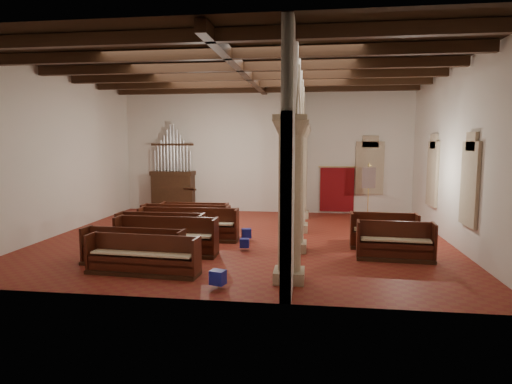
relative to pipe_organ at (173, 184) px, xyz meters
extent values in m
plane|color=maroon|center=(4.50, -5.50, -1.37)|extent=(14.00, 14.00, 0.00)
plane|color=black|center=(4.50, -5.50, 4.63)|extent=(14.00, 14.00, 0.00)
cube|color=silver|center=(4.50, 0.50, 1.63)|extent=(14.00, 0.02, 6.00)
cube|color=silver|center=(4.50, -11.50, 1.63)|extent=(14.00, 0.02, 6.00)
cube|color=silver|center=(-2.50, -5.50, 1.63)|extent=(0.02, 12.00, 6.00)
cube|color=silver|center=(11.50, -5.50, 1.63)|extent=(0.02, 12.00, 6.00)
cube|color=tan|center=(6.30, -10.00, -1.22)|extent=(0.75, 0.75, 0.30)
cylinder|color=tan|center=(6.30, -10.00, 0.58)|extent=(0.56, 0.56, 3.30)
cube|color=tan|center=(6.30, -7.00, -1.22)|extent=(0.75, 0.75, 0.30)
cylinder|color=tan|center=(6.30, -7.00, 0.58)|extent=(0.56, 0.56, 3.30)
cube|color=tan|center=(6.30, -4.00, -1.22)|extent=(0.75, 0.75, 0.30)
cylinder|color=tan|center=(6.30, -4.00, 0.58)|extent=(0.56, 0.56, 3.30)
cube|color=tan|center=(6.30, -1.00, -1.22)|extent=(0.75, 0.75, 0.30)
cylinder|color=tan|center=(6.30, -1.00, 0.58)|extent=(0.56, 0.56, 3.30)
cube|color=silver|center=(6.30, -5.50, 3.66)|extent=(0.25, 11.90, 1.93)
cube|color=#306E58|center=(11.48, -7.00, 0.83)|extent=(0.03, 1.00, 2.20)
cube|color=#306E58|center=(11.48, -3.00, 0.83)|extent=(0.03, 1.00, 2.20)
cube|color=#306E58|center=(9.50, 0.48, 0.83)|extent=(1.00, 0.03, 2.20)
cube|color=#311E0F|center=(0.00, 0.00, -0.47)|extent=(2.00, 0.80, 1.80)
cube|color=#311E0F|center=(0.00, 0.00, 0.53)|extent=(2.10, 0.85, 0.20)
cube|color=#3C1F13|center=(0.97, -0.27, -1.32)|extent=(0.51, 0.51, 0.10)
cube|color=#3C1F13|center=(0.97, -0.27, -0.81)|extent=(0.25, 0.25, 1.13)
cube|color=#3C1F13|center=(0.97, -0.35, -0.19)|extent=(0.55, 0.46, 0.20)
cube|color=maroon|center=(8.00, 0.42, -0.22)|extent=(1.60, 0.06, 2.10)
cylinder|color=gold|center=(8.00, 0.40, 0.88)|extent=(1.80, 0.04, 0.04)
cone|color=#311E0F|center=(9.22, -1.51, -1.31)|extent=(0.38, 0.38, 0.13)
cylinder|color=gold|center=(9.22, -1.51, -0.10)|extent=(0.04, 0.04, 2.53)
cylinder|color=gold|center=(9.22, -1.51, 1.06)|extent=(0.09, 0.74, 0.03)
cube|color=#20164F|center=(9.22, -1.53, 0.53)|extent=(0.58, 0.06, 0.90)
cube|color=navy|center=(4.66, -10.73, -1.10)|extent=(0.40, 0.36, 0.34)
cube|color=navy|center=(4.73, -7.16, -1.13)|extent=(0.30, 0.25, 0.29)
cube|color=#153D93|center=(4.57, -5.81, -1.11)|extent=(0.38, 0.34, 0.33)
cylinder|color=white|center=(1.38, -9.55, -1.21)|extent=(1.00, 0.43, 0.10)
cylinder|color=white|center=(1.60, -9.60, -1.21)|extent=(0.88, 0.27, 0.09)
cube|color=#311E0F|center=(2.48, -9.90, -1.32)|extent=(3.05, 0.87, 0.10)
cube|color=#47200F|center=(2.48, -9.95, -1.06)|extent=(2.88, 0.57, 0.44)
cube|color=#47200F|center=(2.48, -9.73, -0.81)|extent=(2.86, 0.26, 0.92)
cube|color=#47200F|center=(1.01, -9.88, -0.81)|extent=(0.11, 0.58, 0.92)
cube|color=#47200F|center=(3.95, -9.88, -0.81)|extent=(0.11, 0.58, 0.92)
cube|color=beige|center=(2.48, -9.95, -0.81)|extent=(2.76, 0.53, 0.05)
cube|color=#311E0F|center=(1.88, -9.16, -1.32)|extent=(2.97, 0.84, 0.10)
cube|color=#3F140D|center=(1.88, -9.20, -1.05)|extent=(2.80, 0.54, 0.44)
cube|color=#3F140D|center=(1.88, -8.98, -0.81)|extent=(2.78, 0.22, 0.93)
cube|color=#3F140D|center=(0.45, -9.14, -0.81)|extent=(0.10, 0.59, 0.93)
cube|color=#3F140D|center=(3.31, -9.14, -0.81)|extent=(0.10, 0.59, 0.93)
cube|color=beige|center=(1.88, -9.20, -0.81)|extent=(2.69, 0.49, 0.05)
cube|color=#311E0F|center=(2.44, -7.99, -1.32)|extent=(3.13, 0.77, 0.11)
cube|color=#3E1D0D|center=(2.44, -8.04, -1.01)|extent=(2.98, 0.44, 0.49)
cube|color=#3E1D0D|center=(2.44, -7.79, -0.74)|extent=(2.97, 0.08, 1.04)
cube|color=#3E1D0D|center=(0.91, -7.96, -0.74)|extent=(0.08, 0.66, 1.04)
cube|color=#3E1D0D|center=(3.97, -7.96, -0.74)|extent=(0.08, 0.66, 1.04)
cube|color=beige|center=(2.44, -8.04, -0.74)|extent=(2.86, 0.40, 0.05)
cube|color=#311E0F|center=(1.97, -7.19, -1.32)|extent=(2.85, 0.77, 0.11)
cube|color=#44200E|center=(1.97, -7.24, -1.02)|extent=(2.69, 0.44, 0.49)
cube|color=#44200E|center=(1.97, -6.99, -0.75)|extent=(2.69, 0.08, 1.03)
cube|color=#44200E|center=(0.58, -7.17, -0.75)|extent=(0.08, 0.65, 1.03)
cube|color=#44200E|center=(3.35, -7.17, -0.75)|extent=(0.08, 0.65, 1.03)
cube|color=beige|center=(1.97, -7.24, -0.75)|extent=(2.59, 0.40, 0.05)
cube|color=#311E0F|center=(2.55, -6.00, -1.32)|extent=(3.51, 0.84, 0.11)
cube|color=#3E1A0D|center=(2.55, -6.05, -1.02)|extent=(3.35, 0.51, 0.49)
cube|color=#3E1A0D|center=(2.55, -5.80, -0.75)|extent=(3.34, 0.16, 1.02)
cube|color=#3E1A0D|center=(0.84, -5.98, -0.75)|extent=(0.09, 0.65, 1.02)
cube|color=#3E1A0D|center=(4.26, -5.98, -0.75)|extent=(0.09, 0.65, 1.02)
cube|color=beige|center=(2.55, -6.05, -0.75)|extent=(3.21, 0.47, 0.05)
cube|color=#311E0F|center=(2.17, -5.10, -1.32)|extent=(3.32, 0.81, 0.10)
cube|color=#46100F|center=(2.17, -5.15, -1.03)|extent=(3.17, 0.49, 0.47)
cube|color=#46100F|center=(2.17, -4.91, -0.77)|extent=(3.16, 0.14, 1.00)
cube|color=#46100F|center=(0.55, -5.08, -0.77)|extent=(0.09, 0.63, 1.00)
cube|color=#46100F|center=(3.79, -5.08, -0.77)|extent=(0.09, 0.63, 1.00)
cube|color=beige|center=(2.17, -5.15, -0.77)|extent=(3.04, 0.44, 0.05)
cube|color=#311E0F|center=(2.23, -4.09, -1.32)|extent=(2.68, 0.75, 0.10)
cube|color=#44130E|center=(2.23, -4.14, -1.05)|extent=(2.52, 0.45, 0.45)
cube|color=#44130E|center=(2.23, -3.92, -0.80)|extent=(2.52, 0.13, 0.94)
cube|color=#44130E|center=(0.93, -4.08, -0.80)|extent=(0.08, 0.60, 0.94)
cube|color=#44130E|center=(3.52, -4.08, -0.80)|extent=(0.08, 0.60, 0.94)
cube|color=beige|center=(2.23, -4.14, -0.80)|extent=(2.42, 0.41, 0.05)
cube|color=#311E0F|center=(9.26, -7.62, -1.32)|extent=(2.23, 0.87, 0.11)
cube|color=#43110E|center=(9.26, -7.67, -1.03)|extent=(2.07, 0.54, 0.48)
cube|color=#43110E|center=(9.26, -7.43, -0.76)|extent=(2.04, 0.19, 1.01)
cube|color=#43110E|center=(8.20, -7.60, -0.76)|extent=(0.11, 0.64, 1.01)
cube|color=#43110E|center=(10.32, -7.60, -0.76)|extent=(0.11, 0.64, 1.01)
cube|color=beige|center=(9.26, -7.67, -0.76)|extent=(1.98, 0.50, 0.05)
cube|color=#311E0F|center=(9.15, -6.27, -1.32)|extent=(2.14, 0.84, 0.11)
cube|color=#411A0E|center=(9.15, -6.33, -1.02)|extent=(1.98, 0.51, 0.49)
cube|color=#411A0E|center=(9.15, -6.08, -0.74)|extent=(1.96, 0.15, 1.04)
cube|color=#411A0E|center=(8.13, -6.25, -0.74)|extent=(0.10, 0.66, 1.04)
cube|color=#411A0E|center=(10.17, -6.25, -0.74)|extent=(0.10, 0.66, 1.04)
cube|color=beige|center=(9.15, -6.33, -0.74)|extent=(1.90, 0.46, 0.05)
cube|color=#311E0F|center=(9.34, -5.47, -1.32)|extent=(1.80, 0.71, 0.10)
cube|color=#3F180D|center=(9.34, -5.52, -1.06)|extent=(1.65, 0.41, 0.43)
cube|color=#3F180D|center=(9.34, -5.30, -0.82)|extent=(1.64, 0.10, 0.91)
cube|color=#3F180D|center=(8.48, -5.45, -0.82)|extent=(0.08, 0.58, 0.91)
cube|color=#3F180D|center=(10.20, -5.45, -0.82)|extent=(0.08, 0.58, 0.91)
cube|color=beige|center=(9.34, -5.52, -0.82)|extent=(1.58, 0.37, 0.05)
camera|label=1|loc=(6.85, -20.27, 2.07)|focal=30.00mm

